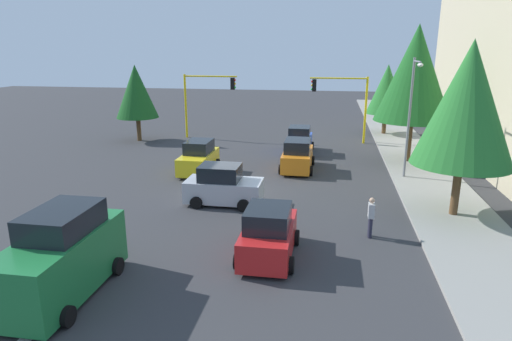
% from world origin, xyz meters
% --- Properties ---
extents(ground_plane, '(120.00, 120.00, 0.00)m').
position_xyz_m(ground_plane, '(0.00, 0.00, 0.00)').
color(ground_plane, '#353538').
extents(sidewalk_kerb, '(80.00, 4.00, 0.15)m').
position_xyz_m(sidewalk_kerb, '(-5.00, 10.50, 0.07)').
color(sidewalk_kerb, gray).
rests_on(sidewalk_kerb, ground).
extents(lane_arrow_near, '(2.40, 1.10, 1.10)m').
position_xyz_m(lane_arrow_near, '(11.51, -3.00, 0.01)').
color(lane_arrow_near, silver).
rests_on(lane_arrow_near, ground).
extents(traffic_signal_far_left, '(0.36, 4.59, 5.34)m').
position_xyz_m(traffic_signal_far_left, '(-14.00, 5.64, 3.79)').
color(traffic_signal_far_left, yellow).
rests_on(traffic_signal_far_left, ground).
extents(traffic_signal_far_right, '(0.36, 4.59, 5.38)m').
position_xyz_m(traffic_signal_far_right, '(-14.00, -5.65, 3.82)').
color(traffic_signal_far_right, yellow).
rests_on(traffic_signal_far_right, ground).
extents(street_lamp_curbside, '(2.15, 0.28, 7.00)m').
position_xyz_m(street_lamp_curbside, '(-3.61, 9.20, 4.35)').
color(street_lamp_curbside, slate).
rests_on(street_lamp_curbside, ground).
extents(tree_roadside_mid, '(4.90, 4.90, 9.00)m').
position_xyz_m(tree_roadside_mid, '(-8.00, 10.00, 5.92)').
color(tree_roadside_mid, brown).
rests_on(tree_roadside_mid, ground).
extents(tree_opposite_side, '(3.43, 3.43, 6.23)m').
position_xyz_m(tree_opposite_side, '(-12.00, -11.00, 4.07)').
color(tree_opposite_side, brown).
rests_on(tree_opposite_side, ground).
extents(tree_roadside_near, '(4.31, 4.31, 7.89)m').
position_xyz_m(tree_roadside_near, '(2.00, 10.50, 5.18)').
color(tree_roadside_near, brown).
rests_on(tree_roadside_near, ground).
extents(tree_roadside_far, '(3.40, 3.40, 6.18)m').
position_xyz_m(tree_roadside_far, '(-18.00, 9.50, 4.03)').
color(tree_roadside_far, brown).
rests_on(tree_roadside_far, ground).
extents(delivery_van_green, '(4.80, 2.22, 2.77)m').
position_xyz_m(delivery_van_green, '(11.00, -3.21, 1.28)').
color(delivery_van_green, '#1E7238').
rests_on(delivery_van_green, ground).
extents(car_yellow, '(3.96, 1.99, 1.98)m').
position_xyz_m(car_yellow, '(-3.41, -3.22, 0.90)').
color(car_yellow, yellow).
rests_on(car_yellow, ground).
extents(car_silver, '(2.09, 3.76, 1.98)m').
position_xyz_m(car_silver, '(2.00, -0.33, 0.90)').
color(car_silver, '#B2B5BA').
rests_on(car_silver, ground).
extents(car_orange, '(4.16, 2.06, 1.98)m').
position_xyz_m(car_orange, '(-4.99, 2.80, 0.90)').
color(car_orange, orange).
rests_on(car_orange, ground).
extents(car_red, '(3.78, 2.09, 1.98)m').
position_xyz_m(car_red, '(7.37, 2.70, 0.90)').
color(car_red, red).
rests_on(car_red, ground).
extents(car_blue, '(3.70, 2.02, 1.98)m').
position_xyz_m(car_blue, '(-9.80, 2.57, 0.90)').
color(car_blue, blue).
rests_on(car_blue, ground).
extents(pedestrian_crossing, '(0.40, 0.24, 1.70)m').
position_xyz_m(pedestrian_crossing, '(4.93, 6.55, 0.91)').
color(pedestrian_crossing, '#262638').
rests_on(pedestrian_crossing, ground).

